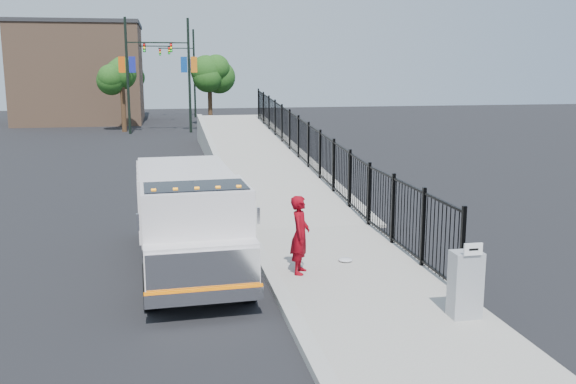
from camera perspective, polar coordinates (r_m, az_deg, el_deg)
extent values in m
plane|color=black|center=(14.46, -1.46, -7.79)|extent=(120.00, 120.00, 0.00)
cube|color=#9E998E|center=(13.08, 8.50, -9.73)|extent=(3.55, 12.00, 0.12)
cube|color=#ADAAA3|center=(12.59, 0.07, -10.35)|extent=(0.30, 12.00, 0.16)
cube|color=#9E998E|center=(30.19, -2.51, 2.17)|extent=(3.95, 24.06, 3.19)
cube|color=black|center=(26.42, 1.82, 2.87)|extent=(0.10, 28.00, 1.80)
cube|color=black|center=(15.58, -8.82, -4.59)|extent=(1.16, 6.26, 0.20)
cube|color=silver|center=(13.32, -8.21, -3.21)|extent=(2.23, 2.10, 1.83)
cube|color=silver|center=(12.34, -7.67, -6.55)|extent=(2.17, 0.73, 0.92)
cube|color=silver|center=(12.02, -7.51, -7.03)|extent=(2.11, 0.16, 0.78)
cube|color=silver|center=(12.10, -7.42, -9.20)|extent=(2.20, 0.25, 0.26)
cube|color=#F46C00|center=(12.06, -7.44, -8.59)|extent=(2.20, 0.13, 0.05)
cube|color=black|center=(12.97, -8.19, -1.10)|extent=(2.06, 1.27, 0.78)
cube|color=silver|center=(16.52, -9.24, -0.44)|extent=(2.35, 3.93, 1.56)
cube|color=silver|center=(12.28, -13.21, -2.63)|extent=(0.06, 0.06, 0.32)
cube|color=silver|center=(12.48, -2.65, -2.12)|extent=(0.06, 0.06, 0.32)
cube|color=orange|center=(12.54, -11.86, 0.15)|extent=(0.09, 0.08, 0.05)
cube|color=orange|center=(12.55, -9.98, 0.23)|extent=(0.09, 0.08, 0.05)
cube|color=orange|center=(12.58, -8.10, 0.31)|extent=(0.09, 0.08, 0.05)
cube|color=orange|center=(12.62, -6.24, 0.39)|extent=(0.09, 0.08, 0.05)
cube|color=orange|center=(12.68, -4.40, 0.47)|extent=(0.09, 0.08, 0.05)
cylinder|color=black|center=(12.93, -12.12, -8.23)|extent=(0.33, 0.93, 0.92)
cylinder|color=black|center=(13.09, -3.61, -7.75)|extent=(0.33, 0.93, 0.92)
cylinder|color=black|center=(17.24, -12.47, -3.35)|extent=(0.33, 0.93, 0.92)
cylinder|color=black|center=(17.35, -6.11, -3.05)|extent=(0.33, 0.93, 0.92)
cylinder|color=black|center=(18.21, -12.52, -2.58)|extent=(0.33, 0.93, 0.92)
cylinder|color=black|center=(18.33, -6.50, -2.30)|extent=(0.33, 0.93, 0.92)
imported|color=maroon|center=(14.29, 1.08, -3.82)|extent=(0.63, 0.75, 1.77)
cube|color=gray|center=(12.34, 15.49, -7.92)|extent=(0.55, 0.40, 1.25)
cube|color=white|center=(11.94, 16.14, -4.91)|extent=(0.35, 0.04, 0.22)
ellipsoid|color=silver|center=(15.40, 5.14, -6.01)|extent=(0.34, 0.34, 0.09)
cylinder|color=black|center=(46.49, -14.08, 9.94)|extent=(0.18, 0.18, 8.00)
cube|color=black|center=(46.46, -12.19, 12.86)|extent=(3.20, 0.08, 0.08)
cube|color=black|center=(46.45, -10.36, 12.50)|extent=(0.18, 0.22, 0.60)
cube|color=navy|center=(46.47, -13.68, 10.95)|extent=(0.45, 0.04, 1.10)
cube|color=#D14E0C|center=(46.50, -14.56, 10.91)|extent=(0.45, 0.04, 1.10)
cylinder|color=black|center=(46.72, -8.77, 10.15)|extent=(0.18, 0.18, 8.00)
cube|color=black|center=(46.70, -10.86, 12.90)|extent=(3.20, 0.08, 0.08)
cube|color=black|center=(46.71, -12.65, 12.40)|extent=(0.18, 0.22, 0.60)
cube|color=#CD6713|center=(46.73, -8.36, 11.14)|extent=(0.45, 0.04, 1.10)
cube|color=navy|center=(46.70, -9.23, 11.11)|extent=(0.45, 0.04, 1.10)
cylinder|color=black|center=(54.71, -13.69, 10.09)|extent=(0.18, 0.18, 8.00)
cube|color=black|center=(54.68, -12.09, 12.57)|extent=(3.20, 0.08, 0.08)
cube|color=black|center=(54.67, -10.53, 12.26)|extent=(0.18, 0.22, 0.60)
cube|color=navy|center=(54.69, -13.36, 10.94)|extent=(0.45, 0.04, 1.10)
cube|color=red|center=(54.72, -14.10, 10.91)|extent=(0.45, 0.04, 1.10)
cylinder|color=black|center=(60.80, -8.32, 10.35)|extent=(0.18, 0.18, 8.00)
cube|color=black|center=(60.76, -9.93, 12.48)|extent=(3.20, 0.08, 0.08)
cube|color=black|center=(60.74, -11.31, 12.10)|extent=(0.18, 0.22, 0.60)
cube|color=red|center=(60.81, -8.01, 11.12)|extent=(0.45, 0.04, 1.10)
cube|color=navy|center=(60.78, -8.68, 11.10)|extent=(0.45, 0.04, 1.10)
cylinder|color=#382314|center=(48.28, -14.41, 7.10)|extent=(0.36, 0.36, 3.20)
sphere|color=#194714|center=(48.19, -14.55, 9.95)|extent=(2.30, 2.30, 2.30)
cylinder|color=#382314|center=(52.79, -6.93, 7.68)|extent=(0.36, 0.36, 3.20)
sphere|color=#194714|center=(52.71, -7.00, 10.29)|extent=(2.45, 2.45, 2.45)
cylinder|color=#382314|center=(63.61, -13.84, 8.02)|extent=(0.36, 0.36, 3.20)
sphere|color=#194714|center=(63.53, -13.94, 10.18)|extent=(2.58, 2.58, 2.58)
cube|color=#8C664C|center=(57.90, -17.94, 9.91)|extent=(10.00, 10.00, 8.00)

